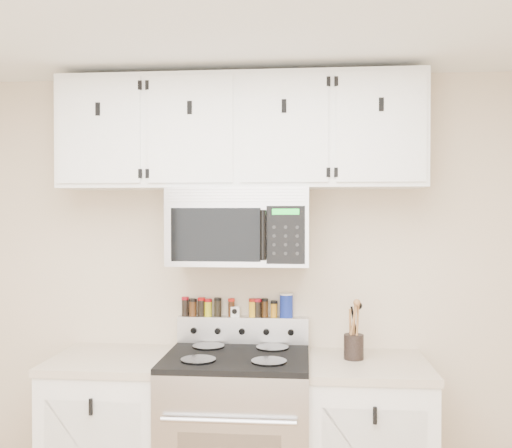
{
  "coord_description": "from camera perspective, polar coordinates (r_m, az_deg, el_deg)",
  "views": [
    {
      "loc": [
        0.36,
        -1.57,
        1.7
      ],
      "look_at": [
        0.1,
        1.45,
        1.64
      ],
      "focal_mm": 40.0,
      "sensor_mm": 36.0,
      "label": 1
    }
  ],
  "objects": [
    {
      "name": "base_cabinet_right",
      "position": [
        3.28,
        11.08,
        -21.14
      ],
      "size": [
        0.64,
        0.62,
        0.92
      ],
      "color": "white",
      "rests_on": "floor"
    },
    {
      "name": "upper_cabinets",
      "position": [
        3.21,
        -1.59,
        9.11
      ],
      "size": [
        2.0,
        0.35,
        0.62
      ],
      "color": "white",
      "rests_on": "back_wall"
    },
    {
      "name": "spice_jar_10",
      "position": [
        3.33,
        1.81,
        -8.48
      ],
      "size": [
        0.04,
        0.04,
        0.1
      ],
      "color": "#C47F17",
      "rests_on": "range"
    },
    {
      "name": "spice_jar_5",
      "position": [
        3.36,
        -2.47,
        -8.33
      ],
      "size": [
        0.04,
        0.04,
        0.11
      ],
      "color": "#3B1F0E",
      "rests_on": "range"
    },
    {
      "name": "salt_canister",
      "position": [
        3.33,
        3.05,
        -8.12
      ],
      "size": [
        0.08,
        0.08,
        0.14
      ],
      "color": "navy",
      "rests_on": "range"
    },
    {
      "name": "microwave",
      "position": [
        3.15,
        -1.63,
        -0.24
      ],
      "size": [
        0.76,
        0.44,
        0.42
      ],
      "color": "#9E9EA3",
      "rests_on": "back_wall"
    },
    {
      "name": "spice_jar_3",
      "position": [
        3.38,
        -4.81,
        -8.32
      ],
      "size": [
        0.05,
        0.05,
        0.1
      ],
      "color": "gold",
      "rests_on": "range"
    },
    {
      "name": "spice_jar_7",
      "position": [
        3.34,
        -0.04,
        -8.4
      ],
      "size": [
        0.04,
        0.04,
        0.1
      ],
      "color": "#EFA31C",
      "rests_on": "range"
    },
    {
      "name": "range",
      "position": [
        3.26,
        -1.9,
        -20.83
      ],
      "size": [
        0.76,
        0.65,
        1.1
      ],
      "color": "#B7B7BA",
      "rests_on": "floor"
    },
    {
      "name": "spice_jar_2",
      "position": [
        3.38,
        -5.48,
        -8.23
      ],
      "size": [
        0.04,
        0.04,
        0.11
      ],
      "color": "black",
      "rests_on": "range"
    },
    {
      "name": "spice_jar_9",
      "position": [
        3.34,
        0.88,
        -8.36
      ],
      "size": [
        0.04,
        0.04,
        0.11
      ],
      "color": "#39210D",
      "rests_on": "range"
    },
    {
      "name": "spice_jar_4",
      "position": [
        3.37,
        -3.85,
        -8.28
      ],
      "size": [
        0.04,
        0.04,
        0.11
      ],
      "color": "black",
      "rests_on": "range"
    },
    {
      "name": "back_wall",
      "position": [
        3.37,
        -1.26,
        -6.64
      ],
      "size": [
        3.5,
        0.01,
        2.5
      ],
      "primitive_type": "cube",
      "color": "beige",
      "rests_on": "floor"
    },
    {
      "name": "spice_jar_6",
      "position": [
        3.34,
        -0.33,
        -8.37
      ],
      "size": [
        0.05,
        0.05,
        0.11
      ],
      "color": "gold",
      "rests_on": "range"
    },
    {
      "name": "spice_jar_1",
      "position": [
        3.39,
        -6.33,
        -8.28
      ],
      "size": [
        0.05,
        0.05,
        0.1
      ],
      "color": "#442510",
      "rests_on": "range"
    },
    {
      "name": "spice_jar_0",
      "position": [
        3.4,
        -7.09,
        -8.16
      ],
      "size": [
        0.04,
        0.04,
        0.11
      ],
      "color": "black",
      "rests_on": "range"
    },
    {
      "name": "base_cabinet_left",
      "position": [
        3.43,
        -14.13,
        -20.14
      ],
      "size": [
        0.64,
        0.62,
        0.92
      ],
      "color": "white",
      "rests_on": "floor"
    },
    {
      "name": "spice_jar_8",
      "position": [
        3.34,
        0.15,
        -8.38
      ],
      "size": [
        0.05,
        0.05,
        0.11
      ],
      "color": "black",
      "rests_on": "range"
    },
    {
      "name": "kitchen_timer",
      "position": [
        3.36,
        -2.12,
        -8.74
      ],
      "size": [
        0.06,
        0.05,
        0.06
      ],
      "primitive_type": "cube",
      "rotation": [
        0.0,
        0.0,
        0.18
      ],
      "color": "white",
      "rests_on": "range"
    },
    {
      "name": "utensil_crock",
      "position": [
        3.16,
        9.75,
        -11.81
      ],
      "size": [
        0.11,
        0.11,
        0.31
      ],
      "color": "black",
      "rests_on": "base_cabinet_right"
    }
  ]
}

